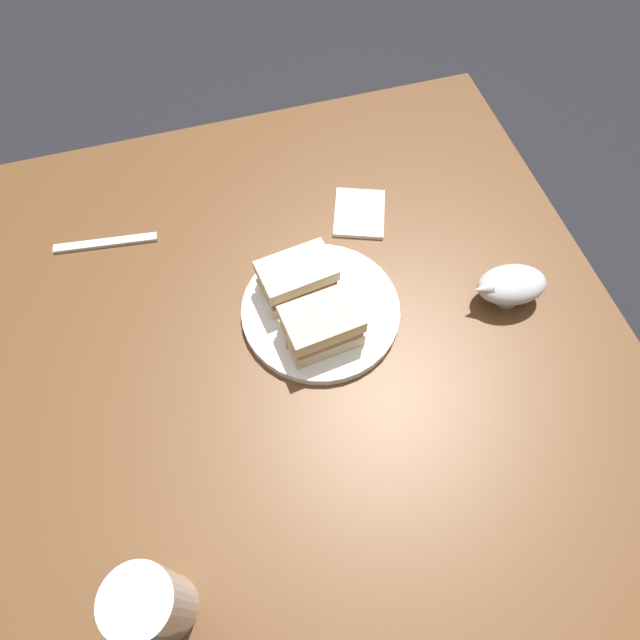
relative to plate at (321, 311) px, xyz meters
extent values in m
plane|color=black|center=(0.06, -0.02, -0.73)|extent=(6.00, 6.00, 0.00)
cube|color=brown|center=(0.06, -0.02, -0.37)|extent=(1.10, 0.99, 0.72)
cylinder|color=white|center=(0.00, 0.00, 0.00)|extent=(0.26, 0.26, 0.02)
cube|color=beige|center=(-0.04, -0.03, 0.02)|extent=(0.09, 0.13, 0.02)
cube|color=brown|center=(-0.04, -0.03, 0.04)|extent=(0.08, 0.12, 0.02)
cube|color=beige|center=(-0.04, -0.03, 0.06)|extent=(0.09, 0.13, 0.02)
cube|color=beige|center=(0.05, -0.01, 0.02)|extent=(0.09, 0.12, 0.03)
cube|color=#B27A4C|center=(0.05, -0.01, 0.04)|extent=(0.09, 0.12, 0.01)
cube|color=beige|center=(0.05, -0.01, 0.06)|extent=(0.09, 0.12, 0.03)
cube|color=#AD702D|center=(0.03, -0.02, 0.02)|extent=(0.05, 0.04, 0.02)
cube|color=#AD702D|center=(-0.02, -0.05, 0.02)|extent=(0.05, 0.05, 0.02)
cube|color=gold|center=(0.00, -0.04, 0.02)|extent=(0.05, 0.03, 0.02)
cube|color=#AD702D|center=(0.05, -0.05, 0.02)|extent=(0.02, 0.04, 0.02)
cube|color=#AD702D|center=(0.03, -0.02, 0.02)|extent=(0.05, 0.05, 0.02)
cube|color=gold|center=(-0.03, -0.04, 0.02)|extent=(0.03, 0.04, 0.02)
cylinder|color=white|center=(0.36, -0.31, 0.06)|extent=(0.08, 0.08, 0.14)
cylinder|color=#C67014|center=(0.36, -0.31, 0.02)|extent=(0.07, 0.07, 0.07)
cylinder|color=#B7B7BC|center=(0.06, 0.30, 0.00)|extent=(0.04, 0.04, 0.02)
ellipsoid|color=#B7B7BC|center=(0.06, 0.30, 0.03)|extent=(0.09, 0.12, 0.05)
ellipsoid|color=#381E0F|center=(0.06, 0.30, 0.04)|extent=(0.07, 0.10, 0.02)
cone|color=#B7B7BC|center=(0.05, 0.25, 0.04)|extent=(0.03, 0.03, 0.02)
cube|color=silver|center=(-0.18, 0.13, 0.00)|extent=(0.13, 0.12, 0.01)
cube|color=silver|center=(-0.24, -0.33, 0.00)|extent=(0.04, 0.18, 0.01)
camera|label=1|loc=(0.45, -0.13, 0.79)|focal=31.66mm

